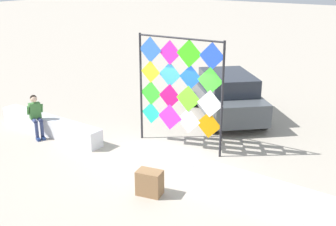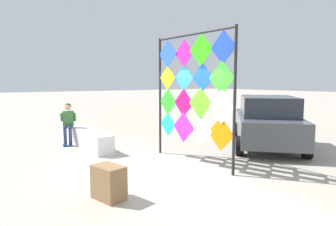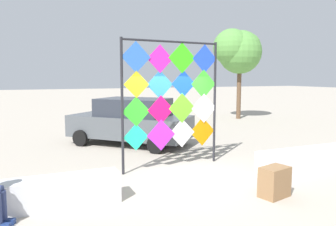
{
  "view_description": "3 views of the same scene",
  "coord_description": "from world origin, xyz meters",
  "px_view_note": "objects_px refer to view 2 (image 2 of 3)",
  "views": [
    {
      "loc": [
        6.93,
        -8.88,
        5.31
      ],
      "look_at": [
        0.44,
        0.17,
        1.49
      ],
      "focal_mm": 44.98,
      "sensor_mm": 36.0,
      "label": 1
    },
    {
      "loc": [
        6.25,
        -3.78,
        2.2
      ],
      "look_at": [
        -0.24,
        0.68,
        1.36
      ],
      "focal_mm": 31.84,
      "sensor_mm": 36.0,
      "label": 2
    },
    {
      "loc": [
        -3.41,
        -6.8,
        2.5
      ],
      "look_at": [
        -0.49,
        0.09,
        1.65
      ],
      "focal_mm": 34.76,
      "sensor_mm": 36.0,
      "label": 3
    }
  ],
  "objects_px": {
    "kite_display_rack": "(193,89)",
    "parked_car": "(267,121)",
    "cardboard_box_large": "(109,182)",
    "seated_vendor": "(68,121)"
  },
  "relations": [
    {
      "from": "kite_display_rack",
      "to": "parked_car",
      "type": "distance_m",
      "value": 3.56
    },
    {
      "from": "kite_display_rack",
      "to": "cardboard_box_large",
      "type": "distance_m",
      "value": 3.49
    },
    {
      "from": "parked_car",
      "to": "cardboard_box_large",
      "type": "bearing_deg",
      "value": -78.81
    },
    {
      "from": "seated_vendor",
      "to": "parked_car",
      "type": "xyz_separation_m",
      "value": [
        4.11,
        5.44,
        0.03
      ]
    },
    {
      "from": "cardboard_box_large",
      "to": "kite_display_rack",
      "type": "bearing_deg",
      "value": 110.04
    },
    {
      "from": "parked_car",
      "to": "cardboard_box_large",
      "type": "distance_m",
      "value": 6.39
    },
    {
      "from": "kite_display_rack",
      "to": "parked_car",
      "type": "relative_size",
      "value": 0.78
    },
    {
      "from": "parked_car",
      "to": "cardboard_box_large",
      "type": "height_order",
      "value": "parked_car"
    },
    {
      "from": "seated_vendor",
      "to": "parked_car",
      "type": "relative_size",
      "value": 0.32
    },
    {
      "from": "kite_display_rack",
      "to": "parked_car",
      "type": "xyz_separation_m",
      "value": [
        -0.19,
        3.37,
        -1.13
      ]
    }
  ]
}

